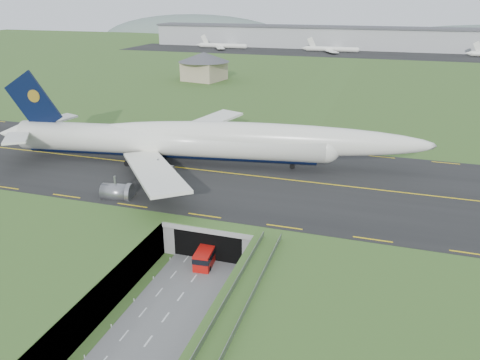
% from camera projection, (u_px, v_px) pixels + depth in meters
% --- Properties ---
extents(ground, '(900.00, 900.00, 0.00)m').
position_uv_depth(ground, '(189.00, 286.00, 71.34)').
color(ground, '#3E5E25').
rests_on(ground, ground).
extents(airfield_deck, '(800.00, 800.00, 6.00)m').
position_uv_depth(airfield_deck, '(188.00, 270.00, 70.24)').
color(airfield_deck, gray).
rests_on(airfield_deck, ground).
extents(trench_road, '(12.00, 75.00, 0.20)m').
position_uv_depth(trench_road, '(167.00, 316.00, 64.65)').
color(trench_road, slate).
rests_on(trench_road, ground).
extents(taxiway, '(800.00, 44.00, 0.18)m').
position_uv_depth(taxiway, '(250.00, 176.00, 98.39)').
color(taxiway, black).
rests_on(taxiway, airfield_deck).
extents(tunnel_portal, '(17.00, 22.30, 6.00)m').
position_uv_depth(tunnel_portal, '(225.00, 220.00, 84.95)').
color(tunnel_portal, gray).
rests_on(tunnel_portal, ground).
extents(jumbo_jet, '(98.10, 61.95, 20.73)m').
position_uv_depth(jumbo_jet, '(199.00, 141.00, 103.00)').
color(jumbo_jet, white).
rests_on(jumbo_jet, ground).
extents(shuttle_tram, '(3.27, 7.29, 2.90)m').
position_uv_depth(shuttle_tram, '(206.00, 255.00, 77.01)').
color(shuttle_tram, red).
rests_on(shuttle_tram, ground).
extents(service_building, '(26.99, 26.99, 12.43)m').
position_uv_depth(service_building, '(204.00, 64.00, 208.13)').
color(service_building, tan).
rests_on(service_building, ground).
extents(cargo_terminal, '(320.00, 67.00, 15.60)m').
position_uv_depth(cargo_terminal, '(356.00, 38.00, 331.88)').
color(cargo_terminal, '#B2B2B2').
rests_on(cargo_terminal, ground).
extents(distant_hills, '(700.00, 91.00, 60.00)m').
position_uv_depth(distant_hills, '(436.00, 49.00, 436.17)').
color(distant_hills, slate).
rests_on(distant_hills, ground).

